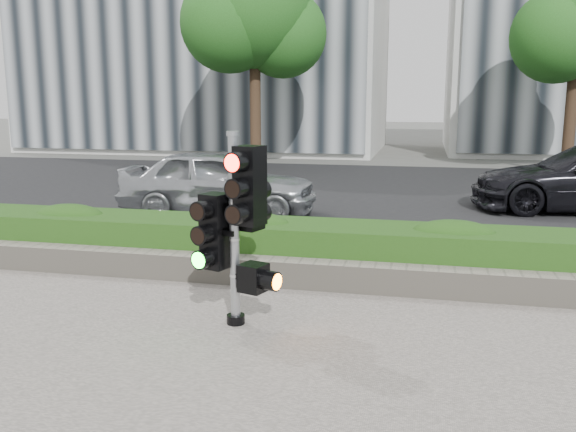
{
  "coord_description": "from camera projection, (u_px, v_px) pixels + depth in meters",
  "views": [
    {
      "loc": [
        1.1,
        -5.36,
        2.37
      ],
      "look_at": [
        -0.24,
        0.6,
        1.19
      ],
      "focal_mm": 38.0,
      "sensor_mm": 36.0,
      "label": 1
    }
  ],
  "objects": [
    {
      "name": "traffic_signal",
      "position": [
        238.0,
        220.0,
        6.24
      ],
      "size": [
        0.75,
        0.62,
        2.02
      ],
      "rotation": [
        0.0,
        0.0,
        -0.33
      ],
      "color": "black",
      "rests_on": "sidewalk"
    },
    {
      "name": "stone_wall",
      "position": [
        330.0,
        275.0,
        7.6
      ],
      "size": [
        12.0,
        0.32,
        0.34
      ],
      "primitive_type": "cube",
      "color": "gray",
      "rests_on": "sidewalk"
    },
    {
      "name": "car_silver",
      "position": [
        219.0,
        182.0,
        12.41
      ],
      "size": [
        4.09,
        1.89,
        1.36
      ],
      "primitive_type": "imported",
      "rotation": [
        0.0,
        0.0,
        1.64
      ],
      "color": "#A8ABAF",
      "rests_on": "road"
    },
    {
      "name": "road",
      "position": [
        379.0,
        194.0,
        15.4
      ],
      "size": [
        60.0,
        13.0,
        0.02
      ],
      "primitive_type": "cube",
      "color": "black",
      "rests_on": "ground"
    },
    {
      "name": "curb",
      "position": [
        343.0,
        261.0,
        8.83
      ],
      "size": [
        60.0,
        0.25,
        0.12
      ],
      "primitive_type": "cube",
      "color": "gray",
      "rests_on": "ground"
    },
    {
      "name": "hedge",
      "position": [
        338.0,
        250.0,
        8.19
      ],
      "size": [
        12.0,
        1.0,
        0.68
      ],
      "primitive_type": "cube",
      "color": "#3C7423",
      "rests_on": "sidewalk"
    },
    {
      "name": "tree_left",
      "position": [
        254.0,
        15.0,
        19.79
      ],
      "size": [
        4.61,
        4.03,
        7.34
      ],
      "color": "black",
      "rests_on": "ground"
    },
    {
      "name": "ground",
      "position": [
        299.0,
        351.0,
        5.82
      ],
      "size": [
        120.0,
        120.0,
        0.0
      ],
      "primitive_type": "plane",
      "color": "#51514C",
      "rests_on": "ground"
    }
  ]
}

